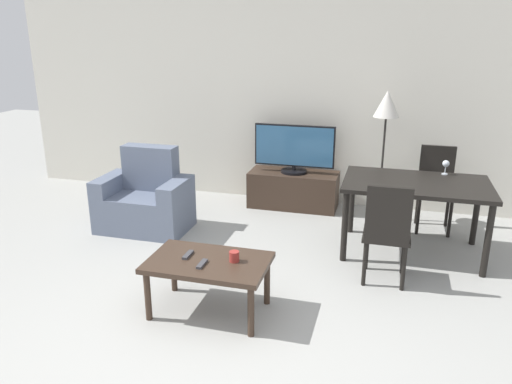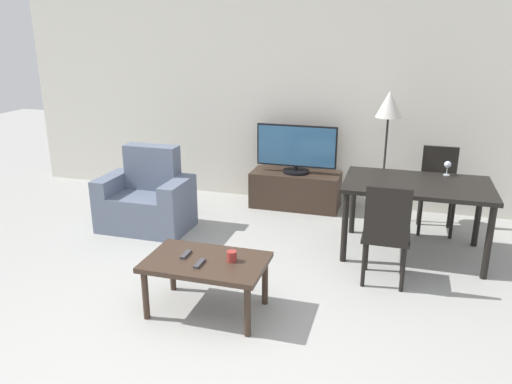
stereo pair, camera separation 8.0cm
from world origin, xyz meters
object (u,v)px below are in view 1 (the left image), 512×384
(dining_chair_near, at_px, (387,230))
(wine_glass_left, at_px, (446,165))
(coffee_table, at_px, (208,267))
(floor_lamp, at_px, (386,112))
(armchair, at_px, (145,201))
(cup_white_near, at_px, (234,256))
(tv_stand, at_px, (293,189))
(remote_secondary, at_px, (202,264))
(dining_table, at_px, (416,190))
(remote_primary, at_px, (188,255))
(tv, at_px, (294,149))
(dining_chair_far, at_px, (436,184))

(dining_chair_near, height_order, wine_glass_left, dining_chair_near)
(coffee_table, relative_size, floor_lamp, 0.62)
(armchair, bearing_deg, floor_lamp, 21.62)
(dining_chair_near, bearing_deg, coffee_table, -147.43)
(dining_chair_near, height_order, cup_white_near, dining_chair_near)
(tv_stand, bearing_deg, remote_secondary, -93.47)
(dining_chair_near, bearing_deg, dining_table, 72.03)
(remote_primary, height_order, wine_glass_left, wine_glass_left)
(cup_white_near, relative_size, wine_glass_left, 0.57)
(dining_chair_near, relative_size, remote_primary, 6.12)
(tv, xyz_separation_m, wine_glass_left, (1.68, -0.66, 0.09))
(armchair, height_order, tv_stand, armchair)
(armchair, height_order, remote_primary, armchair)
(wine_glass_left, bearing_deg, tv, 158.38)
(floor_lamp, height_order, remote_primary, floor_lamp)
(remote_primary, bearing_deg, cup_white_near, 0.95)
(remote_primary, bearing_deg, tv_stand, 82.74)
(tv_stand, relative_size, wine_glass_left, 7.46)
(dining_table, bearing_deg, dining_chair_far, 72.03)
(dining_table, distance_m, remote_secondary, 2.29)
(tv, relative_size, dining_chair_far, 1.07)
(tv, xyz_separation_m, coffee_table, (-0.15, -2.58, -0.35))
(tv, relative_size, dining_chair_near, 1.07)
(tv, distance_m, remote_secondary, 2.70)
(wine_glass_left, bearing_deg, floor_lamp, 140.56)
(remote_primary, bearing_deg, coffee_table, -8.94)
(dining_table, bearing_deg, dining_chair_near, -107.97)
(tv, bearing_deg, remote_secondary, -93.48)
(tv_stand, bearing_deg, dining_chair_near, -56.59)
(remote_secondary, distance_m, wine_glass_left, 2.75)
(floor_lamp, bearing_deg, dining_chair_far, -11.60)
(armchair, xyz_separation_m, dining_table, (2.84, 0.13, 0.33))
(tv, bearing_deg, dining_chair_near, -56.56)
(dining_table, bearing_deg, tv, 144.11)
(tv_stand, distance_m, cup_white_near, 2.57)
(coffee_table, height_order, wine_glass_left, wine_glass_left)
(tv_stand, height_order, wine_glass_left, wine_glass_left)
(coffee_table, relative_size, dining_chair_near, 1.01)
(dining_table, xyz_separation_m, dining_chair_far, (0.24, 0.74, -0.14))
(dining_chair_far, bearing_deg, remote_secondary, -126.81)
(armchair, xyz_separation_m, remote_primary, (1.11, -1.42, 0.14))
(coffee_table, distance_m, remote_primary, 0.19)
(coffee_table, height_order, dining_table, dining_table)
(remote_primary, bearing_deg, armchair, 128.07)
(tv_stand, height_order, tv, tv)
(dining_chair_far, height_order, remote_primary, dining_chair_far)
(tv, xyz_separation_m, cup_white_near, (0.05, -2.55, -0.26))
(tv_stand, height_order, dining_chair_far, dining_chair_far)
(dining_chair_near, relative_size, floor_lamp, 0.61)
(armchair, bearing_deg, tv_stand, 38.36)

